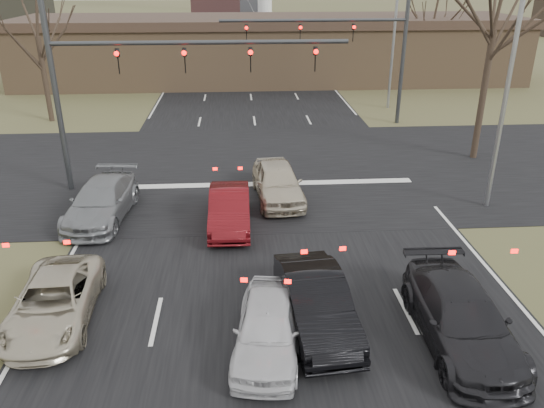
{
  "coord_description": "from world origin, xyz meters",
  "views": [
    {
      "loc": [
        -1.13,
        -9.22,
        8.84
      ],
      "look_at": [
        -0.08,
        6.25,
        2.0
      ],
      "focal_mm": 35.0,
      "sensor_mm": 36.0,
      "label": 1
    }
  ],
  "objects_px": {
    "streetlight_right_near": "(506,67)",
    "car_charcoal_sedan": "(461,318)",
    "car_red_ahead": "(229,209)",
    "building": "(271,49)",
    "car_silver_ahead": "(278,182)",
    "car_black_hatch": "(316,302)",
    "car_white_sedan": "(268,327)",
    "streetlight_right_far": "(392,24)",
    "car_silver_suv": "(54,301)",
    "car_grey_ahead": "(101,201)",
    "mast_arm_far": "(358,41)",
    "mast_arm_near": "(135,72)"
  },
  "relations": [
    {
      "from": "streetlight_right_near",
      "to": "car_silver_ahead",
      "type": "bearing_deg",
      "value": 171.26
    },
    {
      "from": "streetlight_right_far",
      "to": "car_black_hatch",
      "type": "distance_m",
      "value": 26.34
    },
    {
      "from": "building",
      "to": "car_white_sedan",
      "type": "height_order",
      "value": "building"
    },
    {
      "from": "car_red_ahead",
      "to": "building",
      "type": "bearing_deg",
      "value": 83.45
    },
    {
      "from": "streetlight_right_near",
      "to": "car_grey_ahead",
      "type": "xyz_separation_m",
      "value": [
        -15.24,
        -0.13,
        -4.87
      ]
    },
    {
      "from": "car_white_sedan",
      "to": "car_silver_ahead",
      "type": "xyz_separation_m",
      "value": [
        1.0,
        9.64,
        0.1
      ]
    },
    {
      "from": "car_white_sedan",
      "to": "car_charcoal_sedan",
      "type": "distance_m",
      "value": 4.95
    },
    {
      "from": "streetlight_right_near",
      "to": "car_red_ahead",
      "type": "xyz_separation_m",
      "value": [
        -10.31,
        -1.13,
        -4.89
      ]
    },
    {
      "from": "building",
      "to": "car_charcoal_sedan",
      "type": "xyz_separation_m",
      "value": [
        2.45,
        -36.4,
        -1.93
      ]
    },
    {
      "from": "car_charcoal_sedan",
      "to": "car_red_ahead",
      "type": "relative_size",
      "value": 1.19
    },
    {
      "from": "streetlight_right_near",
      "to": "car_charcoal_sedan",
      "type": "relative_size",
      "value": 1.98
    },
    {
      "from": "car_white_sedan",
      "to": "car_charcoal_sedan",
      "type": "xyz_separation_m",
      "value": [
        4.95,
        -0.03,
        0.05
      ]
    },
    {
      "from": "car_grey_ahead",
      "to": "car_silver_ahead",
      "type": "bearing_deg",
      "value": 16.57
    },
    {
      "from": "car_grey_ahead",
      "to": "car_white_sedan",
      "type": "bearing_deg",
      "value": -49.25
    },
    {
      "from": "car_silver_suv",
      "to": "streetlight_right_near",
      "type": "bearing_deg",
      "value": 21.81
    },
    {
      "from": "mast_arm_far",
      "to": "building",
      "type": "bearing_deg",
      "value": 105.58
    },
    {
      "from": "streetlight_right_near",
      "to": "streetlight_right_far",
      "type": "relative_size",
      "value": 1.0
    },
    {
      "from": "streetlight_right_far",
      "to": "car_grey_ahead",
      "type": "bearing_deg",
      "value": -132.58
    },
    {
      "from": "car_grey_ahead",
      "to": "car_silver_ahead",
      "type": "distance_m",
      "value": 7.06
    },
    {
      "from": "car_silver_suv",
      "to": "car_black_hatch",
      "type": "relative_size",
      "value": 1.0
    },
    {
      "from": "car_charcoal_sedan",
      "to": "mast_arm_far",
      "type": "bearing_deg",
      "value": 86.46
    },
    {
      "from": "mast_arm_far",
      "to": "car_red_ahead",
      "type": "bearing_deg",
      "value": -118.5
    },
    {
      "from": "car_grey_ahead",
      "to": "car_silver_ahead",
      "type": "relative_size",
      "value": 1.09
    },
    {
      "from": "mast_arm_far",
      "to": "streetlight_right_far",
      "type": "bearing_deg",
      "value": 51.89
    },
    {
      "from": "building",
      "to": "car_silver_suv",
      "type": "xyz_separation_m",
      "value": [
        -8.22,
        -34.76,
        -2.04
      ]
    },
    {
      "from": "building",
      "to": "mast_arm_far",
      "type": "xyz_separation_m",
      "value": [
        4.18,
        -15.0,
        2.35
      ]
    },
    {
      "from": "car_white_sedan",
      "to": "car_black_hatch",
      "type": "height_order",
      "value": "car_black_hatch"
    },
    {
      "from": "streetlight_right_far",
      "to": "car_white_sedan",
      "type": "xyz_separation_m",
      "value": [
        -9.82,
        -25.36,
        -4.9
      ]
    },
    {
      "from": "building",
      "to": "car_grey_ahead",
      "type": "relative_size",
      "value": 8.54
    },
    {
      "from": "building",
      "to": "car_silver_ahead",
      "type": "distance_m",
      "value": 26.83
    },
    {
      "from": "car_white_sedan",
      "to": "car_red_ahead",
      "type": "relative_size",
      "value": 0.94
    },
    {
      "from": "car_silver_suv",
      "to": "car_white_sedan",
      "type": "relative_size",
      "value": 1.12
    },
    {
      "from": "mast_arm_far",
      "to": "car_silver_ahead",
      "type": "bearing_deg",
      "value": -115.87
    },
    {
      "from": "car_black_hatch",
      "to": "car_grey_ahead",
      "type": "relative_size",
      "value": 0.91
    },
    {
      "from": "car_black_hatch",
      "to": "streetlight_right_near",
      "type": "bearing_deg",
      "value": 37.47
    },
    {
      "from": "mast_arm_near",
      "to": "mast_arm_far",
      "type": "relative_size",
      "value": 1.09
    },
    {
      "from": "mast_arm_near",
      "to": "car_black_hatch",
      "type": "height_order",
      "value": "mast_arm_near"
    },
    {
      "from": "car_black_hatch",
      "to": "car_silver_ahead",
      "type": "height_order",
      "value": "car_silver_ahead"
    },
    {
      "from": "mast_arm_near",
      "to": "mast_arm_far",
      "type": "xyz_separation_m",
      "value": [
        11.41,
        10.0,
        -0.06
      ]
    },
    {
      "from": "car_silver_suv",
      "to": "car_white_sedan",
      "type": "xyz_separation_m",
      "value": [
        5.72,
        -1.61,
        0.06
      ]
    },
    {
      "from": "car_red_ahead",
      "to": "car_silver_suv",
      "type": "bearing_deg",
      "value": -129.77
    },
    {
      "from": "streetlight_right_far",
      "to": "car_silver_suv",
      "type": "xyz_separation_m",
      "value": [
        -15.54,
        -23.76,
        -4.96
      ]
    },
    {
      "from": "building",
      "to": "car_black_hatch",
      "type": "relative_size",
      "value": 9.43
    },
    {
      "from": "mast_arm_near",
      "to": "car_silver_ahead",
      "type": "distance_m",
      "value": 7.36
    },
    {
      "from": "mast_arm_near",
      "to": "building",
      "type": "bearing_deg",
      "value": 73.87
    },
    {
      "from": "car_white_sedan",
      "to": "car_charcoal_sedan",
      "type": "bearing_deg",
      "value": 7.47
    },
    {
      "from": "car_black_hatch",
      "to": "car_white_sedan",
      "type": "bearing_deg",
      "value": -151.95
    },
    {
      "from": "car_silver_suv",
      "to": "car_charcoal_sedan",
      "type": "distance_m",
      "value": 10.79
    },
    {
      "from": "car_red_ahead",
      "to": "car_charcoal_sedan",
      "type": "bearing_deg",
      "value": -50.43
    },
    {
      "from": "car_red_ahead",
      "to": "streetlight_right_far",
      "type": "bearing_deg",
      "value": 59.48
    }
  ]
}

